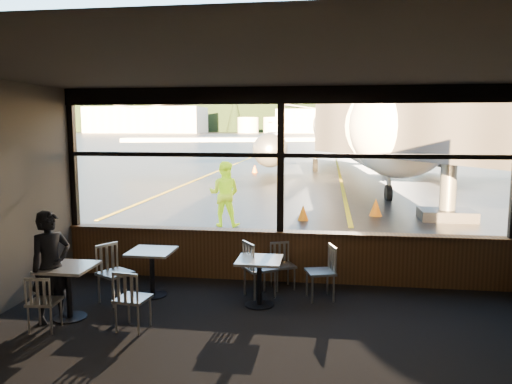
% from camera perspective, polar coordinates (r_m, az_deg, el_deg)
% --- Properties ---
extents(ground_plane, '(520.00, 520.00, 0.00)m').
position_cam_1_polar(ground_plane, '(128.86, 7.95, 6.26)').
color(ground_plane, black).
rests_on(ground_plane, ground).
extents(carpet_floor, '(8.00, 6.00, 0.01)m').
position_cam_1_polar(carpet_floor, '(6.53, 0.08, -17.95)').
color(carpet_floor, black).
rests_on(carpet_floor, ground).
extents(ceiling, '(8.00, 6.00, 0.04)m').
position_cam_1_polar(ceiling, '(5.93, 0.09, 14.14)').
color(ceiling, '#38332D').
rests_on(ceiling, ground).
extents(wall_back, '(8.00, 0.04, 3.50)m').
position_cam_1_polar(wall_back, '(3.14, -7.93, -12.48)').
color(wall_back, '#454037').
rests_on(wall_back, ground).
extents(window_sill, '(8.00, 0.28, 0.90)m').
position_cam_1_polar(window_sill, '(9.18, 2.77, -7.40)').
color(window_sill, '#543119').
rests_on(window_sill, ground).
extents(window_header, '(8.00, 0.18, 0.30)m').
position_cam_1_polar(window_header, '(8.88, 2.90, 10.98)').
color(window_header, black).
rests_on(window_header, ground).
extents(mullion_left, '(0.12, 0.12, 2.60)m').
position_cam_1_polar(mullion_left, '(10.06, -20.20, 3.57)').
color(mullion_left, black).
rests_on(mullion_left, ground).
extents(mullion_centre, '(0.12, 0.12, 2.60)m').
position_cam_1_polar(mullion_centre, '(8.89, 2.85, 3.56)').
color(mullion_centre, black).
rests_on(mullion_centre, ground).
extents(window_transom, '(8.00, 0.10, 0.08)m').
position_cam_1_polar(window_transom, '(8.88, 2.85, 4.20)').
color(window_transom, black).
rests_on(window_transom, ground).
extents(airliner, '(30.72, 35.90, 10.34)m').
position_cam_1_polar(airliner, '(30.73, 11.14, 11.83)').
color(airliner, white).
rests_on(airliner, ground_plane).
extents(jet_bridge, '(9.56, 11.69, 5.10)m').
position_cam_1_polar(jet_bridge, '(14.59, 19.29, 6.09)').
color(jet_bridge, '#2F2F31').
rests_on(jet_bridge, ground_plane).
extents(cafe_table_near, '(0.69, 0.69, 0.76)m').
position_cam_1_polar(cafe_table_near, '(7.95, 0.38, -10.31)').
color(cafe_table_near, '#AAA49C').
rests_on(cafe_table_near, carpet_floor).
extents(cafe_table_mid, '(0.71, 0.71, 0.78)m').
position_cam_1_polar(cafe_table_mid, '(8.56, -11.78, -9.09)').
color(cafe_table_mid, gray).
rests_on(cafe_table_mid, carpet_floor).
extents(cafe_table_left, '(0.73, 0.73, 0.80)m').
position_cam_1_polar(cafe_table_left, '(7.93, -20.59, -10.70)').
color(cafe_table_left, '#ACA79E').
rests_on(cafe_table_left, carpet_floor).
extents(chair_near_e, '(0.62, 0.62, 0.91)m').
position_cam_1_polar(chair_near_e, '(8.27, 7.35, -9.11)').
color(chair_near_e, beige).
rests_on(chair_near_e, carpet_floor).
extents(chair_near_w, '(0.73, 0.73, 0.96)m').
position_cam_1_polar(chair_near_w, '(8.31, 0.42, -8.80)').
color(chair_near_w, beige).
rests_on(chair_near_w, carpet_floor).
extents(chair_near_n, '(0.59, 0.59, 0.81)m').
position_cam_1_polar(chair_near_n, '(8.75, 3.09, -8.47)').
color(chair_near_n, '#ADA89D').
rests_on(chair_near_n, carpet_floor).
extents(chair_mid_s, '(0.54, 0.54, 0.88)m').
position_cam_1_polar(chair_mid_s, '(7.26, -13.89, -11.82)').
color(chair_mid_s, '#B7B1A5').
rests_on(chair_mid_s, carpet_floor).
extents(chair_mid_w, '(0.71, 0.71, 0.95)m').
position_cam_1_polar(chair_mid_w, '(8.37, -15.80, -9.00)').
color(chair_mid_w, '#B6B1A5').
rests_on(chair_mid_w, carpet_floor).
extents(chair_left_s, '(0.48, 0.48, 0.81)m').
position_cam_1_polar(chair_left_s, '(7.62, -23.02, -11.52)').
color(chair_left_s, beige).
rests_on(chair_left_s, carpet_floor).
extents(passenger, '(0.66, 0.71, 1.63)m').
position_cam_1_polar(passenger, '(7.81, -22.38, -7.89)').
color(passenger, black).
rests_on(passenger, carpet_floor).
extents(ground_crew, '(0.92, 0.74, 1.83)m').
position_cam_1_polar(ground_crew, '(14.07, -3.64, -0.21)').
color(ground_crew, '#BFF219').
rests_on(ground_crew, ground_plane).
extents(cone_nose, '(0.40, 0.40, 0.56)m').
position_cam_1_polar(cone_nose, '(16.13, 13.52, -1.71)').
color(cone_nose, orange).
rests_on(cone_nose, ground_plane).
extents(cone_wing, '(0.34, 0.34, 0.47)m').
position_cam_1_polar(cone_wing, '(30.22, -0.15, 2.68)').
color(cone_wing, '#E35707').
rests_on(cone_wing, ground_plane).
extents(hangar_left, '(45.00, 18.00, 11.00)m').
position_cam_1_polar(hangar_left, '(201.70, -12.41, 8.18)').
color(hangar_left, silver).
rests_on(hangar_left, ground_plane).
extents(hangar_mid, '(38.00, 15.00, 10.00)m').
position_cam_1_polar(hangar_mid, '(193.84, 8.11, 8.16)').
color(hangar_mid, silver).
rests_on(hangar_mid, ground_plane).
extents(hangar_right, '(50.00, 20.00, 12.00)m').
position_cam_1_polar(hangar_right, '(196.00, 26.10, 7.75)').
color(hangar_right, silver).
rests_on(hangar_right, ground_plane).
extents(fuel_tank_a, '(8.00, 8.00, 6.00)m').
position_cam_1_polar(fuel_tank_a, '(193.30, -0.91, 7.64)').
color(fuel_tank_a, silver).
rests_on(fuel_tank_a, ground_plane).
extents(fuel_tank_b, '(8.00, 8.00, 6.00)m').
position_cam_1_polar(fuel_tank_b, '(191.96, 2.06, 7.64)').
color(fuel_tank_b, silver).
rests_on(fuel_tank_b, ground_plane).
extents(fuel_tank_c, '(8.00, 8.00, 6.00)m').
position_cam_1_polar(fuel_tank_c, '(191.14, 5.07, 7.61)').
color(fuel_tank_c, silver).
rests_on(fuel_tank_c, ground_plane).
extents(treeline, '(360.00, 3.00, 12.00)m').
position_cam_1_polar(treeline, '(218.85, 8.14, 8.35)').
color(treeline, black).
rests_on(treeline, ground_plane).
extents(cone_extra, '(0.33, 0.33, 0.46)m').
position_cam_1_polar(cone_extra, '(15.05, 5.40, -2.36)').
color(cone_extra, orange).
rests_on(cone_extra, ground_plane).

